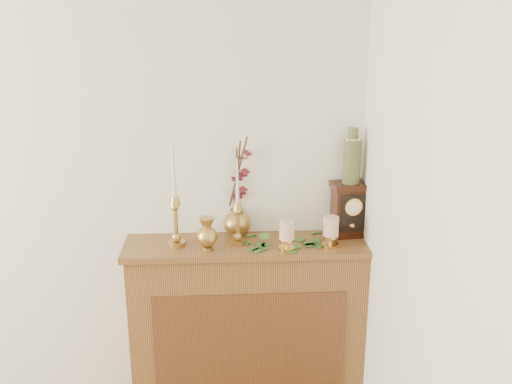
{
  "coord_description": "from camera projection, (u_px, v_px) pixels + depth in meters",
  "views": [
    {
      "loc": [
        1.29,
        -0.69,
        2.11
      ],
      "look_at": [
        1.44,
        2.05,
        1.21
      ],
      "focal_mm": 42.0,
      "sensor_mm": 36.0,
      "label": 1
    }
  ],
  "objects": [
    {
      "name": "ceramic_vase",
      "position": [
        352.0,
        158.0,
        2.99
      ],
      "size": [
        0.09,
        0.09,
        0.28
      ],
      "rotation": [
        0.0,
        0.0,
        0.12
      ],
      "color": "#1A3426",
      "rests_on": "mantel_clock"
    },
    {
      "name": "console_shelf",
      "position": [
        248.0,
        329.0,
        3.16
      ],
      "size": [
        1.24,
        0.34,
        0.93
      ],
      "color": "brown",
      "rests_on": "ground"
    },
    {
      "name": "pillar_candle_left",
      "position": [
        287.0,
        234.0,
        2.9
      ],
      "size": [
        0.08,
        0.08,
        0.16
      ],
      "rotation": [
        0.0,
        0.0,
        -0.27
      ],
      "color": "gold",
      "rests_on": "console_shelf"
    },
    {
      "name": "bud_vase",
      "position": [
        207.0,
        234.0,
        2.9
      ],
      "size": [
        0.1,
        0.1,
        0.17
      ],
      "rotation": [
        0.0,
        0.0,
        -0.18
      ],
      "color": "tan",
      "rests_on": "console_shelf"
    },
    {
      "name": "ginger_jar",
      "position": [
        240.0,
        189.0,
        3.07
      ],
      "size": [
        0.22,
        0.23,
        0.53
      ],
      "rotation": [
        0.0,
        0.0,
        0.39
      ],
      "color": "tan",
      "rests_on": "console_shelf"
    },
    {
      "name": "mantel_clock",
      "position": [
        349.0,
        210.0,
        3.07
      ],
      "size": [
        0.2,
        0.15,
        0.28
      ],
      "rotation": [
        0.0,
        0.0,
        0.12
      ],
      "color": "black",
      "rests_on": "console_shelf"
    },
    {
      "name": "candlestick_left",
      "position": [
        175.0,
        213.0,
        2.93
      ],
      "size": [
        0.09,
        0.09,
        0.53
      ],
      "rotation": [
        0.0,
        0.0,
        0.24
      ],
      "color": "tan",
      "rests_on": "console_shelf"
    },
    {
      "name": "candlestick_center",
      "position": [
        238.0,
        216.0,
        2.96
      ],
      "size": [
        0.07,
        0.07,
        0.44
      ],
      "rotation": [
        0.0,
        0.0,
        -0.02
      ],
      "color": "tan",
      "rests_on": "console_shelf"
    },
    {
      "name": "ivy_garland",
      "position": [
        296.0,
        243.0,
        2.98
      ],
      "size": [
        0.48,
        0.2,
        0.08
      ],
      "rotation": [
        0.0,
        0.0,
        -0.09
      ],
      "color": "#316125",
      "rests_on": "console_shelf"
    },
    {
      "name": "pillar_candle_right",
      "position": [
        331.0,
        230.0,
        2.94
      ],
      "size": [
        0.09,
        0.09,
        0.17
      ],
      "rotation": [
        0.0,
        0.0,
        -0.22
      ],
      "color": "gold",
      "rests_on": "console_shelf"
    }
  ]
}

